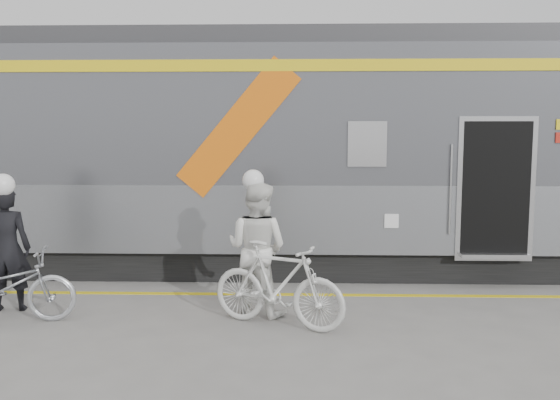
{
  "coord_description": "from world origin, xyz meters",
  "views": [
    {
      "loc": [
        0.72,
        -6.53,
        2.44
      ],
      "look_at": [
        0.47,
        1.6,
        1.5
      ],
      "focal_mm": 38.0,
      "sensor_mm": 36.0,
      "label": 1
    }
  ],
  "objects_px": {
    "man": "(7,249)",
    "bicycle_right": "(278,285)",
    "bicycle_left": "(3,287)",
    "woman": "(257,248)"
  },
  "relations": [
    {
      "from": "woman",
      "to": "bicycle_left",
      "type": "bearing_deg",
      "value": 33.23
    },
    {
      "from": "bicycle_left",
      "to": "bicycle_right",
      "type": "distance_m",
      "value": 3.52
    },
    {
      "from": "man",
      "to": "woman",
      "type": "xyz_separation_m",
      "value": [
        3.42,
        -0.03,
        0.03
      ]
    },
    {
      "from": "man",
      "to": "woman",
      "type": "relative_size",
      "value": 0.97
    },
    {
      "from": "woman",
      "to": "bicycle_right",
      "type": "height_order",
      "value": "woman"
    },
    {
      "from": "man",
      "to": "woman",
      "type": "distance_m",
      "value": 3.42
    },
    {
      "from": "bicycle_left",
      "to": "bicycle_right",
      "type": "bearing_deg",
      "value": -101.7
    },
    {
      "from": "woman",
      "to": "bicycle_right",
      "type": "xyz_separation_m",
      "value": [
        0.3,
        -0.55,
        -0.35
      ]
    },
    {
      "from": "woman",
      "to": "bicycle_right",
      "type": "distance_m",
      "value": 0.72
    },
    {
      "from": "man",
      "to": "bicycle_right",
      "type": "height_order",
      "value": "man"
    }
  ]
}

